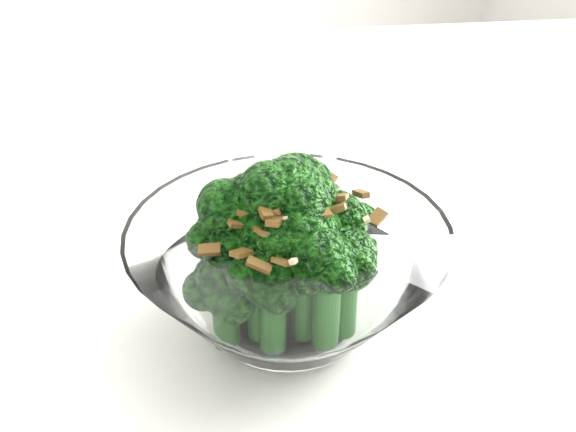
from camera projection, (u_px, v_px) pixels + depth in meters
name	position (u px, v px, depth m)	size (l,w,h in m)	color
table	(207.00, 286.00, 0.64)	(1.39, 1.14, 0.75)	white
broccoli_dish	(288.00, 267.00, 0.47)	(0.19, 0.19, 0.12)	white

